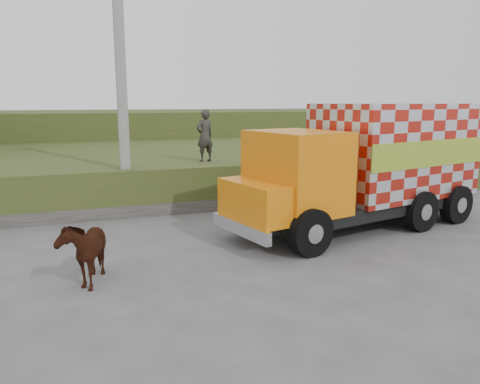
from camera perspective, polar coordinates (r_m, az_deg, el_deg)
name	(u,v)px	position (r m, az deg, el deg)	size (l,w,h in m)	color
ground	(192,253)	(11.53, -5.85, -7.38)	(120.00, 120.00, 0.00)	#474749
embankment	(135,168)	(20.99, -12.66, 2.84)	(40.00, 12.00, 1.50)	#274A18
embankment_far	(110,134)	(32.80, -15.51, 6.87)	(40.00, 12.00, 3.00)	#274A18
retaining_strip	(96,213)	(15.23, -17.14, -2.50)	(16.00, 0.50, 0.40)	#595651
utility_pole	(122,87)	(15.32, -14.24, 12.35)	(1.20, 0.30, 8.00)	gray
cargo_truck	(369,164)	(14.05, 15.47, 3.28)	(8.34, 4.20, 3.56)	black
cow	(84,249)	(10.02, -18.46, -6.63)	(0.74, 1.62, 1.37)	black
pedestrian	(205,136)	(16.81, -4.31, 6.87)	(0.68, 0.44, 1.85)	#302E2A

